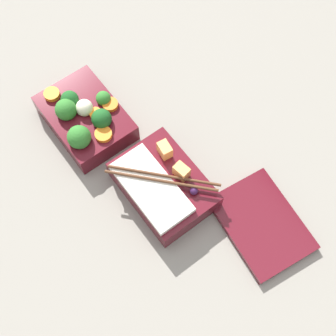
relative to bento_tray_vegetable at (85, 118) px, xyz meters
name	(u,v)px	position (x,y,z in m)	size (l,w,h in m)	color
ground_plane	(133,158)	(0.11, 0.03, -0.03)	(3.00, 3.00, 0.00)	gray
bento_tray_vegetable	(85,118)	(0.00, 0.00, 0.00)	(0.17, 0.12, 0.08)	#510F19
bento_tray_rice	(163,185)	(0.19, 0.04, 0.00)	(0.17, 0.14, 0.07)	#510F19
bento_lid	(262,224)	(0.35, 0.13, -0.02)	(0.17, 0.12, 0.01)	#510F19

